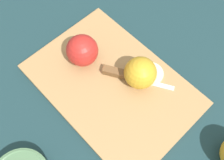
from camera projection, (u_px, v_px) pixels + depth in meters
ground_plane at (112, 86)px, 0.66m from camera, size 4.00×4.00×0.00m
cutting_board at (112, 85)px, 0.65m from camera, size 0.44×0.33×0.01m
apple_half_left at (82, 50)px, 0.64m from camera, size 0.08×0.08×0.08m
apple_half_right at (140, 73)px, 0.62m from camera, size 0.08×0.08×0.08m
knife at (121, 74)px, 0.65m from camera, size 0.17×0.08×0.02m
apple_slice at (151, 74)px, 0.66m from camera, size 0.06×0.06×0.01m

